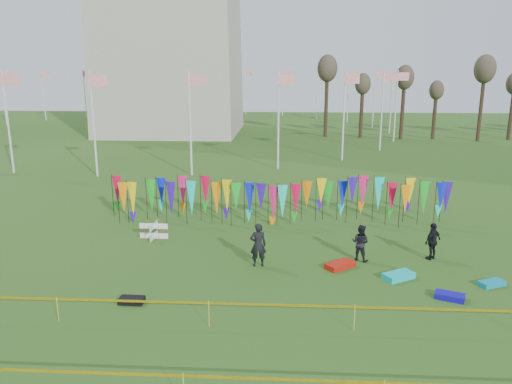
# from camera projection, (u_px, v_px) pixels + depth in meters

# --- Properties ---
(ground) EXTENTS (160.00, 160.00, 0.00)m
(ground) POSITION_uv_depth(u_px,v_px,m) (268.00, 293.00, 18.68)
(ground) COLOR #284D15
(ground) RESTS_ON ground
(flagpole_ring) EXTENTS (57.40, 56.16, 8.00)m
(flagpole_ring) POSITION_uv_depth(u_px,v_px,m) (174.00, 101.00, 65.02)
(flagpole_ring) COLOR silver
(flagpole_ring) RESTS_ON ground
(banner_row) EXTENTS (18.64, 0.64, 2.39)m
(banner_row) POSITION_uv_depth(u_px,v_px,m) (279.00, 195.00, 26.93)
(banner_row) COLOR black
(banner_row) RESTS_ON ground
(caution_tape_near) EXTENTS (26.00, 0.02, 0.90)m
(caution_tape_near) POSITION_uv_depth(u_px,v_px,m) (258.00, 306.00, 15.97)
(caution_tape_near) COLOR yellow
(caution_tape_near) RESTS_ON ground
(caution_tape_far) EXTENTS (26.00, 0.02, 0.90)m
(caution_tape_far) POSITION_uv_depth(u_px,v_px,m) (250.00, 380.00, 12.16)
(caution_tape_far) COLOR yellow
(caution_tape_far) RESTS_ON ground
(box_kite) EXTENTS (0.72, 0.72, 0.80)m
(box_kite) POSITION_uv_depth(u_px,v_px,m) (154.00, 231.00, 24.51)
(box_kite) COLOR red
(box_kite) RESTS_ON ground
(person_left) EXTENTS (0.76, 0.61, 1.89)m
(person_left) POSITION_uv_depth(u_px,v_px,m) (258.00, 245.00, 21.00)
(person_left) COLOR black
(person_left) RESTS_ON ground
(person_mid) EXTENTS (0.92, 0.81, 1.62)m
(person_mid) POSITION_uv_depth(u_px,v_px,m) (360.00, 243.00, 21.66)
(person_mid) COLOR black
(person_mid) RESTS_ON ground
(person_right) EXTENTS (1.11, 1.04, 1.66)m
(person_right) POSITION_uv_depth(u_px,v_px,m) (433.00, 241.00, 21.77)
(person_right) COLOR black
(person_right) RESTS_ON ground
(kite_bag_turquoise) EXTENTS (1.40, 1.18, 0.25)m
(kite_bag_turquoise) POSITION_uv_depth(u_px,v_px,m) (399.00, 276.00, 19.88)
(kite_bag_turquoise) COLOR #0ECCD2
(kite_bag_turquoise) RESTS_ON ground
(kite_bag_blue) EXTENTS (1.15, 0.89, 0.21)m
(kite_bag_blue) POSITION_uv_depth(u_px,v_px,m) (450.00, 296.00, 18.14)
(kite_bag_blue) COLOR #120BB5
(kite_bag_blue) RESTS_ON ground
(kite_bag_red) EXTENTS (1.39, 1.29, 0.24)m
(kite_bag_red) POSITION_uv_depth(u_px,v_px,m) (340.00, 265.00, 20.99)
(kite_bag_red) COLOR red
(kite_bag_red) RESTS_ON ground
(kite_bag_black) EXTENTS (0.89, 0.53, 0.20)m
(kite_bag_black) POSITION_uv_depth(u_px,v_px,m) (132.00, 300.00, 17.84)
(kite_bag_black) COLOR black
(kite_bag_black) RESTS_ON ground
(kite_bag_teal) EXTENTS (1.12, 0.85, 0.19)m
(kite_bag_teal) POSITION_uv_depth(u_px,v_px,m) (492.00, 283.00, 19.26)
(kite_bag_teal) COLOR #0C8CB1
(kite_bag_teal) RESTS_ON ground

